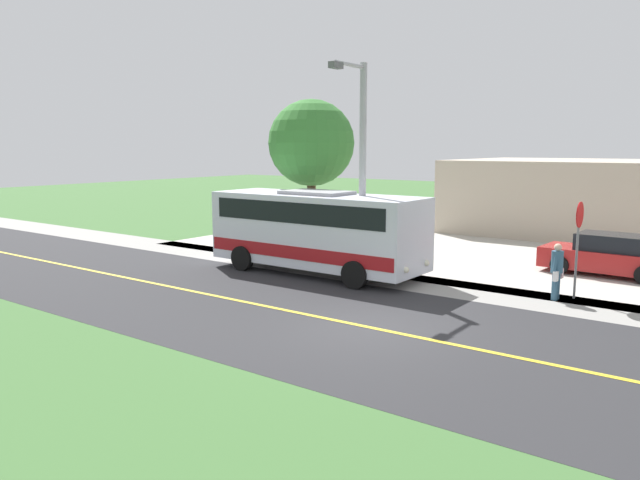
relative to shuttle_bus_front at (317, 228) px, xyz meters
name	(u,v)px	position (x,y,z in m)	size (l,w,h in m)	color
ground_plane	(371,328)	(4.56, 5.08, -1.61)	(120.00, 120.00, 0.00)	#3D6633
road_surface	(371,328)	(4.56, 5.08, -1.61)	(8.00, 100.00, 0.01)	#28282B
sidewalk	(458,289)	(-0.64, 5.08, -1.61)	(2.40, 100.00, 0.01)	gray
parking_lot_surface	(610,265)	(-7.84, 8.08, -1.61)	(14.00, 36.00, 0.01)	#B2ADA3
road_centre_line	(371,328)	(4.56, 5.08, -1.60)	(0.16, 100.00, 0.00)	gold
shuttle_bus_front	(317,228)	(0.00, 0.00, 0.00)	(2.77, 7.97, 2.92)	silver
pedestrian_with_bags	(557,270)	(-1.09, 7.95, -0.72)	(0.72, 0.34, 1.67)	#335972
stop_sign	(578,233)	(-1.54, 8.37, 0.35)	(0.76, 0.07, 2.88)	slate
street_light_pole	(360,160)	(-0.31, 1.61, 2.39)	(1.97, 0.24, 7.19)	#9E9EA3
parked_car_near	(610,256)	(-5.80, 8.46, -0.92)	(2.19, 4.49, 1.45)	#A51E1E
tree_curbside	(311,144)	(-2.84, -2.39, 2.96)	(3.49, 3.49, 6.35)	#4C3826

